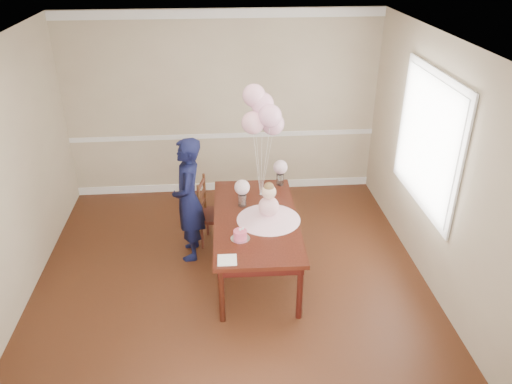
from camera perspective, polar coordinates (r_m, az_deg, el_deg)
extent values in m
cube|color=#34180D|center=(5.76, -2.74, -11.20)|extent=(4.50, 5.00, 0.00)
cube|color=white|center=(4.57, -3.53, 16.09)|extent=(4.50, 5.00, 0.02)
cube|color=tan|center=(7.34, -3.80, 9.74)|extent=(4.50, 0.02, 2.70)
cube|color=tan|center=(5.54, 20.84, 1.67)|extent=(0.02, 5.00, 2.70)
cube|color=white|center=(7.48, -3.69, 6.44)|extent=(4.50, 0.02, 0.07)
cube|color=white|center=(7.03, -4.14, 19.67)|extent=(4.50, 0.02, 0.12)
cube|color=white|center=(7.83, -3.50, 0.71)|extent=(4.50, 0.02, 0.12)
cube|color=white|center=(5.87, 19.06, 5.58)|extent=(0.02, 1.66, 1.56)
cube|color=silver|center=(5.87, 18.89, 5.58)|extent=(0.01, 1.50, 1.40)
cube|color=black|center=(5.70, -0.03, -3.15)|extent=(1.00, 1.92, 0.05)
cube|color=black|center=(5.74, -0.03, -3.76)|extent=(0.90, 1.83, 0.10)
cylinder|color=black|center=(5.19, -3.94, -11.67)|extent=(0.07, 0.07, 0.67)
cylinder|color=black|center=(5.23, 5.02, -11.32)|extent=(0.07, 0.07, 0.67)
cylinder|color=black|center=(6.63, -3.94, -1.99)|extent=(0.07, 0.07, 0.67)
cylinder|color=black|center=(6.67, 2.95, -1.79)|extent=(0.07, 0.07, 0.67)
cone|color=#FFBBD0|center=(5.63, 1.45, -2.73)|extent=(0.74, 0.74, 0.10)
sphere|color=#F198C8|center=(5.57, 1.46, -1.64)|extent=(0.23, 0.23, 0.23)
sphere|color=beige|center=(5.48, 1.48, 0.00)|extent=(0.16, 0.16, 0.16)
sphere|color=brown|center=(5.46, 1.49, 0.53)|extent=(0.11, 0.11, 0.11)
cylinder|color=silver|center=(5.32, -1.81, -5.34)|extent=(0.21, 0.21, 0.01)
cylinder|color=#D54361|center=(5.29, -1.82, -4.87)|extent=(0.15, 0.15, 0.10)
sphere|color=silver|center=(5.26, -1.83, -4.31)|extent=(0.03, 0.03, 0.03)
sphere|color=silver|center=(5.27, -1.53, -4.19)|extent=(0.03, 0.03, 0.03)
cylinder|color=silver|center=(5.89, -1.59, -0.93)|extent=(0.10, 0.10, 0.15)
sphere|color=beige|center=(5.81, -1.61, 0.55)|extent=(0.18, 0.18, 0.18)
cylinder|color=silver|center=(6.39, 2.77, 1.47)|extent=(0.10, 0.10, 0.15)
sphere|color=silver|center=(6.31, 2.81, 2.86)|extent=(0.18, 0.18, 0.18)
cube|color=white|center=(5.00, -3.32, -7.77)|extent=(0.19, 0.19, 0.01)
cylinder|color=silver|center=(6.14, 0.56, -0.34)|extent=(0.04, 0.04, 0.02)
sphere|color=#FBB2C5|center=(5.75, -0.35, 7.92)|extent=(0.27, 0.27, 0.27)
sphere|color=#FFB4DB|center=(5.69, 1.61, 8.70)|extent=(0.27, 0.27, 0.27)
sphere|color=#FFB4D8|center=(5.79, 0.74, 10.04)|extent=(0.27, 0.27, 0.27)
sphere|color=#FFB4D3|center=(5.77, -0.23, 10.98)|extent=(0.27, 0.27, 0.27)
sphere|color=#DB9BB6|center=(5.86, 1.95, 7.78)|extent=(0.27, 0.27, 0.27)
cylinder|color=white|center=(5.96, 0.12, 3.03)|extent=(0.09, 0.01, 0.80)
cylinder|color=white|center=(5.93, 1.05, 3.37)|extent=(0.10, 0.05, 0.89)
cylinder|color=white|center=(5.97, 0.64, 4.06)|extent=(0.02, 0.09, 0.99)
cylinder|color=silver|center=(5.96, 0.18, 4.51)|extent=(0.08, 0.10, 1.08)
cylinder|color=white|center=(6.01, 1.23, 3.01)|extent=(0.14, 0.07, 0.74)
cube|color=black|center=(6.37, -4.56, -2.71)|extent=(0.46, 0.46, 0.04)
cylinder|color=#3B1710|center=(6.38, -6.18, -4.94)|extent=(0.04, 0.04, 0.38)
cylinder|color=#35190E|center=(6.31, -3.35, -5.17)|extent=(0.04, 0.04, 0.38)
cylinder|color=#3D1710|center=(6.64, -5.56, -3.47)|extent=(0.04, 0.04, 0.38)
cylinder|color=#331A0E|center=(6.58, -2.85, -3.67)|extent=(0.04, 0.04, 0.38)
cylinder|color=#3E2211|center=(6.14, -6.56, -1.29)|extent=(0.04, 0.04, 0.50)
cylinder|color=#3E2011|center=(6.41, -5.91, 0.09)|extent=(0.04, 0.04, 0.50)
cube|color=#3E1C11|center=(6.33, -6.18, -1.43)|extent=(0.10, 0.35, 0.04)
cube|color=#3A1B0F|center=(6.26, -6.24, -0.30)|extent=(0.10, 0.35, 0.04)
cube|color=#3D1910|center=(6.19, -6.31, 0.85)|extent=(0.10, 0.35, 0.04)
imported|color=black|center=(5.98, -7.73, -0.88)|extent=(0.38, 0.57, 1.55)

